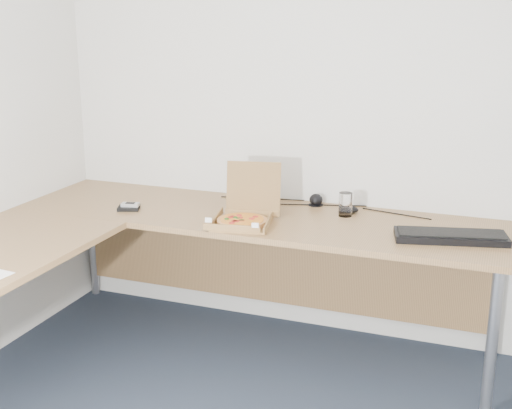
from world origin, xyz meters
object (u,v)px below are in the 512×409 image
at_px(desk, 159,238).
at_px(pizza_box, 243,217).
at_px(drinking_glass, 346,204).
at_px(wallet, 129,208).
at_px(keyboard, 451,237).

xyz_separation_m(desk, pizza_box, (0.33, 0.25, 0.06)).
distance_m(drinking_glass, wallet, 1.13).
bearing_deg(drinking_glass, keyboard, -20.89).
xyz_separation_m(drinking_glass, keyboard, (0.54, -0.21, -0.05)).
bearing_deg(wallet, keyboard, -18.36).
xyz_separation_m(desk, wallet, (-0.33, 0.28, 0.04)).
height_order(pizza_box, keyboard, pizza_box).
xyz_separation_m(keyboard, wallet, (-1.63, -0.08, -0.01)).
bearing_deg(keyboard, drinking_glass, 145.62).
relative_size(drinking_glass, wallet, 1.11).
height_order(drinking_glass, wallet, drinking_glass).
xyz_separation_m(pizza_box, drinking_glass, (0.43, 0.31, 0.03)).
bearing_deg(drinking_glass, wallet, -165.22).
height_order(pizza_box, wallet, pizza_box).
bearing_deg(wallet, desk, -61.37).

